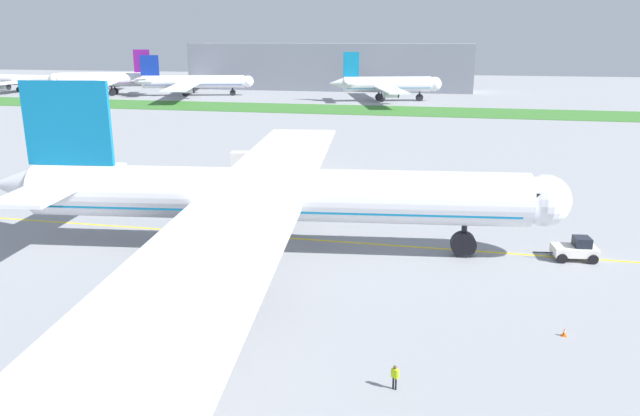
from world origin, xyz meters
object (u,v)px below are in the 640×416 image
at_px(ground_crew_wingwalker_port, 395,375).
at_px(parked_airliner_far_right, 192,82).
at_px(airliner_foreground, 265,196).
at_px(service_truck_baggage_loader, 249,161).
at_px(parked_airliner_far_centre, 107,80).
at_px(pushback_tug, 576,249).
at_px(parked_airliner_far_left, 27,80).
at_px(traffic_cone_port_wing, 564,332).
at_px(parked_airliner_far_outer, 386,85).

xyz_separation_m(ground_crew_wingwalker_port, parked_airliner_far_right, (-88.87, 173.61, 3.89)).
bearing_deg(airliner_foreground, parked_airliner_far_right, 116.09).
bearing_deg(parked_airliner_far_right, service_truck_baggage_loader, -62.64).
bearing_deg(parked_airliner_far_centre, service_truck_baggage_loader, -51.03).
bearing_deg(pushback_tug, service_truck_baggage_loader, 144.55).
height_order(service_truck_baggage_loader, parked_airliner_far_left, parked_airliner_far_left).
distance_m(traffic_cone_port_wing, parked_airliner_far_left, 237.91).
bearing_deg(ground_crew_wingwalker_port, pushback_tug, 60.22).
bearing_deg(parked_airliner_far_centre, traffic_cone_port_wing, -50.77).
distance_m(parked_airliner_far_left, parked_airliner_far_outer, 139.67).
xyz_separation_m(ground_crew_wingwalker_port, traffic_cone_port_wing, (10.96, 9.13, -0.66)).
relative_size(pushback_tug, traffic_cone_port_wing, 10.09).
distance_m(airliner_foreground, parked_airliner_far_right, 169.02).
height_order(airliner_foreground, ground_crew_wingwalker_port, airliner_foreground).
bearing_deg(parked_airliner_far_left, airliner_foreground, -47.08).
xyz_separation_m(parked_airliner_far_right, parked_airliner_far_outer, (70.07, -5.08, 0.51)).
xyz_separation_m(ground_crew_wingwalker_port, parked_airliner_far_outer, (-18.80, 168.53, 4.39)).
relative_size(pushback_tug, ground_crew_wingwalker_port, 3.76).
height_order(ground_crew_wingwalker_port, parked_airliner_far_centre, parked_airliner_far_centre).
height_order(service_truck_baggage_loader, parked_airliner_far_right, parked_airliner_far_right).
xyz_separation_m(traffic_cone_port_wing, parked_airliner_far_outer, (-29.75, 159.40, 5.06)).
xyz_separation_m(airliner_foreground, parked_airliner_far_outer, (-4.24, 146.72, -0.16)).
relative_size(service_truck_baggage_loader, parked_airliner_far_outer, 0.11).
bearing_deg(ground_crew_wingwalker_port, traffic_cone_port_wing, 39.81).
relative_size(pushback_tug, parked_airliner_far_right, 0.08).
xyz_separation_m(pushback_tug, parked_airliner_far_centre, (-134.24, 143.81, 4.44)).
distance_m(ground_crew_wingwalker_port, traffic_cone_port_wing, 14.28).
xyz_separation_m(airliner_foreground, service_truck_baggage_loader, (-13.18, 33.66, -3.83)).
xyz_separation_m(parked_airliner_far_left, parked_airliner_far_outer, (139.45, -7.80, 1.03)).
bearing_deg(ground_crew_wingwalker_port, airliner_foreground, 123.72).
distance_m(traffic_cone_port_wing, parked_airliner_far_right, 192.45).
bearing_deg(traffic_cone_port_wing, service_truck_baggage_loader, 129.86).
height_order(pushback_tug, parked_airliner_far_centre, parked_airliner_far_centre).
height_order(traffic_cone_port_wing, service_truck_baggage_loader, service_truck_baggage_loader).
xyz_separation_m(ground_crew_wingwalker_port, parked_airliner_far_left, (-158.24, 176.33, 3.37)).
height_order(ground_crew_wingwalker_port, parked_airliner_far_outer, parked_airliner_far_outer).
relative_size(pushback_tug, parked_airliner_far_left, 0.08).
relative_size(ground_crew_wingwalker_port, parked_airliner_far_outer, 0.03).
xyz_separation_m(service_truck_baggage_loader, parked_airliner_far_right, (-61.14, 118.14, 3.16)).
bearing_deg(airliner_foreground, service_truck_baggage_loader, 111.38).
height_order(parked_airliner_far_left, parked_airliner_far_centre, parked_airliner_far_centre).
bearing_deg(service_truck_baggage_loader, parked_airliner_far_outer, 85.48).
height_order(airliner_foreground, traffic_cone_port_wing, airliner_foreground).
height_order(ground_crew_wingwalker_port, parked_airliner_far_left, parked_airliner_far_left).
relative_size(traffic_cone_port_wing, parked_airliner_far_right, 0.01).
bearing_deg(parked_airliner_far_outer, airliner_foreground, -88.34).
relative_size(airliner_foreground, service_truck_baggage_loader, 15.28).
xyz_separation_m(parked_airliner_far_left, parked_airliner_far_right, (69.37, -2.72, 0.52)).
relative_size(service_truck_baggage_loader, parked_airliner_far_left, 0.08).
bearing_deg(parked_airliner_far_outer, parked_airliner_far_left, 176.80).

